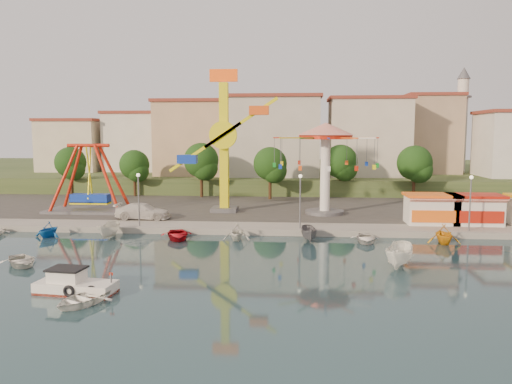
# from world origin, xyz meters

# --- Properties ---
(ground) EXTENTS (200.00, 200.00, 0.00)m
(ground) POSITION_xyz_m (0.00, 0.00, 0.00)
(ground) COLOR #132936
(ground) RESTS_ON ground
(quay_deck) EXTENTS (200.00, 100.00, 0.60)m
(quay_deck) POSITION_xyz_m (0.00, 62.00, 0.30)
(quay_deck) COLOR #9E998E
(quay_deck) RESTS_ON ground
(asphalt_pad) EXTENTS (90.00, 28.00, 0.01)m
(asphalt_pad) POSITION_xyz_m (0.00, 30.00, 0.60)
(asphalt_pad) COLOR #4C4944
(asphalt_pad) RESTS_ON quay_deck
(hill_terrace) EXTENTS (200.00, 60.00, 3.00)m
(hill_terrace) POSITION_xyz_m (0.00, 67.00, 1.50)
(hill_terrace) COLOR #384C26
(hill_terrace) RESTS_ON ground
(pirate_ship_ride) EXTENTS (10.00, 5.00, 8.00)m
(pirate_ship_ride) POSITION_xyz_m (-16.56, 21.48, 4.39)
(pirate_ship_ride) COLOR #59595E
(pirate_ship_ride) RESTS_ON quay_deck
(kamikaze_tower) EXTENTS (8.52, 3.10, 16.50)m
(kamikaze_tower) POSITION_xyz_m (-0.37, 22.59, 8.38)
(kamikaze_tower) COLOR #59595E
(kamikaze_tower) RESTS_ON quay_deck
(wave_swinger) EXTENTS (11.60, 11.60, 10.40)m
(wave_swinger) POSITION_xyz_m (10.90, 22.00, 8.20)
(wave_swinger) COLOR #59595E
(wave_swinger) RESTS_ON quay_deck
(booth_left) EXTENTS (5.40, 3.78, 3.08)m
(booth_left) POSITION_xyz_m (21.40, 16.49, 2.16)
(booth_left) COLOR white
(booth_left) RESTS_ON quay_deck
(booth_mid) EXTENTS (5.40, 3.78, 3.08)m
(booth_mid) POSITION_xyz_m (25.67, 16.49, 2.16)
(booth_mid) COLOR white
(booth_mid) RESTS_ON quay_deck
(lamp_post_1) EXTENTS (0.14, 0.14, 5.00)m
(lamp_post_1) POSITION_xyz_m (-8.00, 13.00, 3.10)
(lamp_post_1) COLOR #59595E
(lamp_post_1) RESTS_ON quay_deck
(lamp_post_2) EXTENTS (0.14, 0.14, 5.00)m
(lamp_post_2) POSITION_xyz_m (8.00, 13.00, 3.10)
(lamp_post_2) COLOR #59595E
(lamp_post_2) RESTS_ON quay_deck
(lamp_post_3) EXTENTS (0.14, 0.14, 5.00)m
(lamp_post_3) POSITION_xyz_m (24.00, 13.00, 3.10)
(lamp_post_3) COLOR #59595E
(lamp_post_3) RESTS_ON quay_deck
(tree_0) EXTENTS (4.60, 4.60, 7.19)m
(tree_0) POSITION_xyz_m (-26.00, 36.98, 5.47)
(tree_0) COLOR #382314
(tree_0) RESTS_ON quay_deck
(tree_1) EXTENTS (4.35, 4.35, 6.80)m
(tree_1) POSITION_xyz_m (-16.00, 36.24, 5.20)
(tree_1) COLOR #382314
(tree_1) RESTS_ON quay_deck
(tree_2) EXTENTS (5.02, 5.02, 7.85)m
(tree_2) POSITION_xyz_m (-6.00, 35.81, 5.92)
(tree_2) COLOR #382314
(tree_2) RESTS_ON quay_deck
(tree_3) EXTENTS (4.68, 4.68, 7.32)m
(tree_3) POSITION_xyz_m (4.00, 34.36, 5.55)
(tree_3) COLOR #382314
(tree_3) RESTS_ON quay_deck
(tree_4) EXTENTS (4.86, 4.86, 7.60)m
(tree_4) POSITION_xyz_m (14.00, 37.35, 5.75)
(tree_4) COLOR #382314
(tree_4) RESTS_ON quay_deck
(tree_5) EXTENTS (4.83, 4.83, 7.54)m
(tree_5) POSITION_xyz_m (24.00, 35.54, 5.71)
(tree_5) COLOR #382314
(tree_5) RESTS_ON quay_deck
(building_0) EXTENTS (9.26, 9.53, 11.87)m
(building_0) POSITION_xyz_m (-33.37, 46.06, 8.93)
(building_0) COLOR beige
(building_0) RESTS_ON hill_terrace
(building_1) EXTENTS (12.33, 9.01, 8.63)m
(building_1) POSITION_xyz_m (-21.33, 51.38, 7.32)
(building_1) COLOR silver
(building_1) RESTS_ON hill_terrace
(building_2) EXTENTS (11.95, 9.28, 11.23)m
(building_2) POSITION_xyz_m (-8.19, 51.96, 8.62)
(building_2) COLOR tan
(building_2) RESTS_ON hill_terrace
(building_3) EXTENTS (12.59, 10.50, 9.20)m
(building_3) POSITION_xyz_m (5.60, 48.80, 7.60)
(building_3) COLOR beige
(building_3) RESTS_ON hill_terrace
(building_4) EXTENTS (10.75, 9.23, 9.24)m
(building_4) POSITION_xyz_m (19.07, 52.20, 7.62)
(building_4) COLOR beige
(building_4) RESTS_ON hill_terrace
(building_5) EXTENTS (12.77, 10.96, 11.21)m
(building_5) POSITION_xyz_m (32.37, 50.33, 8.61)
(building_5) COLOR tan
(building_5) RESTS_ON hill_terrace
(minaret) EXTENTS (2.80, 2.80, 18.00)m
(minaret) POSITION_xyz_m (36.00, 54.00, 12.55)
(minaret) COLOR silver
(minaret) RESTS_ON hill_terrace
(cabin_motorboat) EXTENTS (5.05, 2.37, 1.72)m
(cabin_motorboat) POSITION_xyz_m (-6.05, -6.20, 0.46)
(cabin_motorboat) COLOR white
(cabin_motorboat) RESTS_ON ground
(rowboat_a) EXTENTS (4.43, 4.52, 0.77)m
(rowboat_a) POSITION_xyz_m (-12.78, -0.32, 0.38)
(rowboat_a) COLOR silver
(rowboat_a) RESTS_ON ground
(rowboat_b) EXTENTS (3.78, 4.24, 0.73)m
(rowboat_b) POSITION_xyz_m (-4.68, -8.25, 0.36)
(rowboat_b) COLOR white
(rowboat_b) RESTS_ON ground
(skiff) EXTENTS (3.27, 4.94, 1.79)m
(skiff) POSITION_xyz_m (15.17, 1.29, 0.89)
(skiff) COLOR white
(skiff) RESTS_ON ground
(van) EXTENTS (5.88, 2.40, 1.71)m
(van) POSITION_xyz_m (-8.83, 16.91, 1.45)
(van) COLOR silver
(van) RESTS_ON quay_deck
(moored_boat_1) EXTENTS (2.86, 3.18, 1.49)m
(moored_boat_1) POSITION_xyz_m (-15.85, 9.80, 0.74)
(moored_boat_1) COLOR blue
(moored_boat_1) RESTS_ON ground
(moored_boat_2) EXTENTS (1.53, 3.94, 1.51)m
(moored_boat_2) POSITION_xyz_m (-9.89, 9.80, 0.76)
(moored_boat_2) COLOR silver
(moored_boat_2) RESTS_ON ground
(moored_boat_3) EXTENTS (4.03, 4.82, 0.86)m
(moored_boat_3) POSITION_xyz_m (-3.39, 9.80, 0.43)
(moored_boat_3) COLOR #A80D17
(moored_boat_3) RESTS_ON ground
(moored_boat_4) EXTENTS (2.68, 3.06, 1.55)m
(moored_boat_4) POSITION_xyz_m (2.19, 9.80, 0.78)
(moored_boat_4) COLOR silver
(moored_boat_4) RESTS_ON ground
(moored_boat_5) EXTENTS (1.66, 3.74, 1.40)m
(moored_boat_5) POSITION_xyz_m (8.83, 9.80, 0.70)
(moored_boat_5) COLOR #5E5D62
(moored_boat_5) RESTS_ON ground
(moored_boat_6) EXTENTS (2.85, 3.81, 0.75)m
(moored_boat_6) POSITION_xyz_m (13.89, 9.80, 0.38)
(moored_boat_6) COLOR silver
(moored_boat_6) RESTS_ON ground
(moored_boat_7) EXTENTS (3.02, 3.45, 1.75)m
(moored_boat_7) POSITION_xyz_m (20.76, 9.80, 0.88)
(moored_boat_7) COLOR orange
(moored_boat_7) RESTS_ON ground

